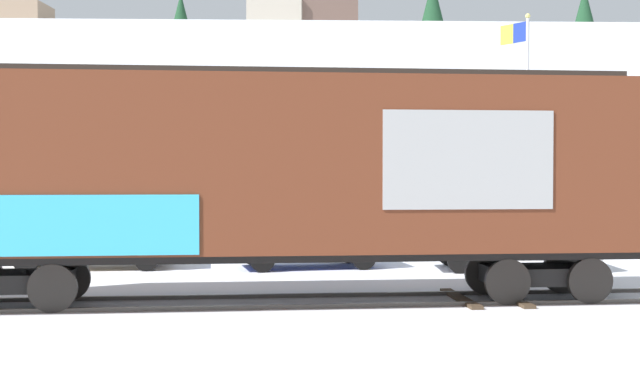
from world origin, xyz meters
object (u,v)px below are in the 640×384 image
freight_car (284,169)px  parked_car_tan (88,239)px  parked_car_silver (508,241)px  parked_car_blue (306,240)px  flagpole (523,102)px

freight_car → parked_car_tan: freight_car is taller
parked_car_tan → parked_car_silver: 11.42m
freight_car → parked_car_blue: 6.55m
parked_car_tan → flagpole: bearing=27.0°
parked_car_tan → parked_car_blue: bearing=0.2°
freight_car → parked_car_silver: 8.42m
flagpole → parked_car_blue: bearing=-138.4°
parked_car_tan → parked_car_silver: bearing=-3.2°
parked_car_blue → flagpole: bearing=41.6°
parked_car_blue → parked_car_silver: bearing=-6.8°
flagpole → parked_car_tan: bearing=-153.0°
parked_car_blue → parked_car_silver: size_ratio=0.96×
flagpole → parked_car_blue: size_ratio=1.93×
freight_car → parked_car_blue: freight_car is taller
freight_car → parked_car_silver: size_ratio=3.35×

